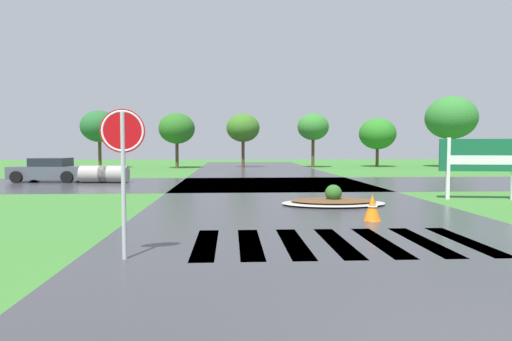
% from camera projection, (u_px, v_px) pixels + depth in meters
% --- Properties ---
extents(asphalt_roadway, '(9.82, 80.00, 0.01)m').
position_uv_depth(asphalt_roadway, '(303.00, 211.00, 13.59)').
color(asphalt_roadway, '#35353A').
rests_on(asphalt_roadway, ground).
extents(asphalt_cross_road, '(90.00, 8.84, 0.01)m').
position_uv_depth(asphalt_cross_road, '(273.00, 184.00, 23.37)').
color(asphalt_cross_road, '#35353A').
rests_on(asphalt_cross_road, ground).
extents(crosswalk_stripes, '(5.85, 2.95, 0.01)m').
position_uv_depth(crosswalk_stripes, '(337.00, 242.00, 9.26)').
color(crosswalk_stripes, white).
rests_on(crosswalk_stripes, ground).
extents(stop_sign, '(0.76, 0.14, 2.63)m').
position_uv_depth(stop_sign, '(123.00, 148.00, 7.79)').
color(stop_sign, '#B2B5BA').
rests_on(stop_sign, ground).
extents(estate_billboard, '(2.94, 0.51, 2.29)m').
position_uv_depth(estate_billboard, '(481.00, 158.00, 16.51)').
color(estate_billboard, white).
rests_on(estate_billboard, ground).
extents(median_island, '(3.51, 2.12, 0.68)m').
position_uv_depth(median_island, '(333.00, 201.00, 15.12)').
color(median_island, '#9E9B93').
rests_on(median_island, ground).
extents(car_white_sedan, '(4.06, 2.27, 1.31)m').
position_uv_depth(car_white_sedan, '(50.00, 170.00, 24.68)').
color(car_white_sedan, '#4C545B').
rests_on(car_white_sedan, ground).
extents(drainage_pipe_stack, '(2.56, 1.07, 0.92)m').
position_uv_depth(drainage_pipe_stack, '(104.00, 174.00, 23.96)').
color(drainage_pipe_stack, '#9E9B93').
rests_on(drainage_pipe_stack, ground).
extents(traffic_cone, '(0.45, 0.45, 0.71)m').
position_uv_depth(traffic_cone, '(372.00, 208.00, 11.89)').
color(traffic_cone, orange).
rests_on(traffic_cone, ground).
extents(background_treeline, '(35.32, 4.90, 6.44)m').
position_uv_depth(background_treeline, '(325.00, 125.00, 40.32)').
color(background_treeline, '#4C3823').
rests_on(background_treeline, ground).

